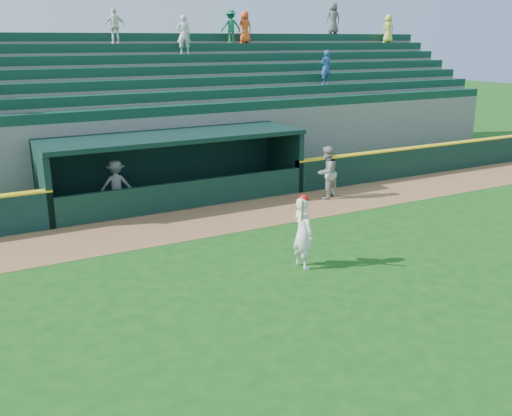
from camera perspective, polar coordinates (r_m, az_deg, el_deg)
The scene contains 9 objects.
ground at distance 14.64m, azimuth 3.02°, elevation -6.46°, with size 120.00×120.00×0.00m, color #154812.
warning_track at distance 18.71m, azimuth -4.85°, elevation -1.27°, with size 40.00×3.00×0.01m, color brown.
field_wall_right at distance 26.92m, azimuth 18.20°, elevation 4.77°, with size 15.50×0.30×1.20m, color black.
wall_stripe_right at distance 26.81m, azimuth 18.32°, elevation 6.09°, with size 15.50×0.32×0.06m, color yellow.
dugout_player_front at distance 21.21m, azimuth 7.08°, elevation 3.53°, with size 0.95×0.74×1.96m, color gray.
dugout_player_inside at distance 20.43m, azimuth -13.79°, elevation 2.31°, with size 1.11×0.64×1.72m, color #A2A29D.
dugout at distance 21.16m, azimuth -8.37°, elevation 4.49°, with size 9.40×2.80×2.46m.
stands at distance 25.26m, azimuth -12.18°, elevation 8.65°, with size 34.50×6.25×7.55m.
batter_at_plate at distance 14.67m, azimuth 4.71°, elevation -2.35°, with size 0.60×0.81×1.97m.
Camera 1 is at (-7.12, -11.44, 5.72)m, focal length 40.00 mm.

